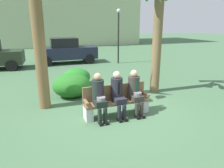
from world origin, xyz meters
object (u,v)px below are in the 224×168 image
object	(u,v)px
shrub_mid_lawn	(77,77)
street_lamp	(118,31)
seated_man_middle	(118,92)
palm_tree_tall	(159,9)
parked_car_far	(66,51)
park_bench	(116,101)
shrub_near_bench	(72,85)
seated_man_right	(135,90)
seated_man_left	(99,95)

from	to	relation	value
shrub_mid_lawn	street_lamp	size ratio (longest dim) A/B	0.34
seated_man_middle	street_lamp	bearing A→B (deg)	67.08
palm_tree_tall	parked_car_far	size ratio (longest dim) A/B	1.16
street_lamp	shrub_mid_lawn	bearing A→B (deg)	-131.77
palm_tree_tall	street_lamp	world-z (taller)	palm_tree_tall
park_bench	seated_man_middle	world-z (taller)	seated_man_middle
street_lamp	shrub_near_bench	bearing A→B (deg)	-127.10
seated_man_right	street_lamp	size ratio (longest dim) A/B	0.38
shrub_near_bench	parked_car_far	size ratio (longest dim) A/B	0.35
seated_man_left	seated_man_right	world-z (taller)	seated_man_left
shrub_near_bench	seated_man_middle	bearing A→B (deg)	-67.23
seated_man_middle	shrub_mid_lawn	world-z (taller)	seated_man_middle
park_bench	parked_car_far	distance (m)	8.85
park_bench	seated_man_left	distance (m)	0.66
seated_man_right	shrub_near_bench	world-z (taller)	seated_man_right
parked_car_far	shrub_mid_lawn	bearing A→B (deg)	-95.02
seated_man_left	palm_tree_tall	bearing A→B (deg)	29.53
palm_tree_tall	shrub_mid_lawn	size ratio (longest dim) A/B	3.86
seated_man_left	seated_man_right	bearing A→B (deg)	-0.02
parked_car_far	street_lamp	xyz separation A→B (m)	(3.23, -1.26, 1.30)
parked_car_far	shrub_near_bench	bearing A→B (deg)	-97.93
seated_man_left	shrub_mid_lawn	bearing A→B (deg)	88.11
seated_man_right	parked_car_far	bearing A→B (deg)	93.31
palm_tree_tall	shrub_near_bench	bearing A→B (deg)	169.21
palm_tree_tall	shrub_near_bench	size ratio (longest dim) A/B	3.30
palm_tree_tall	shrub_mid_lawn	bearing A→B (deg)	143.70
seated_man_middle	street_lamp	xyz separation A→B (m)	(3.26, 7.71, 1.40)
palm_tree_tall	street_lamp	distance (m)	6.28
shrub_mid_lawn	park_bench	bearing A→B (deg)	-82.51
seated_man_middle	street_lamp	distance (m)	8.48
shrub_mid_lawn	seated_man_middle	bearing A→B (deg)	-82.83
shrub_mid_lawn	seated_man_right	bearing A→B (deg)	-74.40
seated_man_right	shrub_mid_lawn	bearing A→B (deg)	105.60
seated_man_left	seated_man_middle	world-z (taller)	seated_man_middle
park_bench	palm_tree_tall	bearing A→B (deg)	33.14
park_bench	shrub_near_bench	size ratio (longest dim) A/B	1.40
parked_car_far	seated_man_left	bearing A→B (deg)	-93.78
seated_man_middle	shrub_mid_lawn	bearing A→B (deg)	97.17
seated_man_left	shrub_near_bench	bearing A→B (deg)	99.13
park_bench	street_lamp	xyz separation A→B (m)	(3.25, 7.58, 1.72)
seated_man_middle	shrub_near_bench	distance (m)	2.39
shrub_near_bench	seated_man_left	bearing A→B (deg)	-80.87
park_bench	seated_man_middle	size ratio (longest dim) A/B	1.46
seated_man_left	seated_man_middle	bearing A→B (deg)	0.62
shrub_mid_lawn	street_lamp	world-z (taller)	street_lamp
seated_man_left	seated_man_middle	xyz separation A→B (m)	(0.56, 0.01, 0.01)
seated_man_right	shrub_near_bench	bearing A→B (deg)	123.76
seated_man_middle	shrub_mid_lawn	size ratio (longest dim) A/B	1.12
seated_man_right	shrub_near_bench	size ratio (longest dim) A/B	0.95
seated_man_middle	shrub_mid_lawn	xyz separation A→B (m)	(-0.45, 3.56, -0.37)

